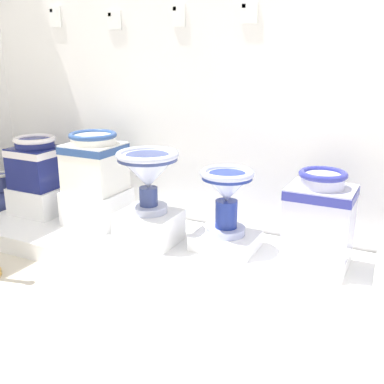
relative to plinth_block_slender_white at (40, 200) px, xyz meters
name	(u,v)px	position (x,y,z in m)	size (l,w,h in m)	color
wall_back	(219,19)	(1.29, 0.40, 1.28)	(4.04, 0.06, 3.00)	white
display_platform	(186,254)	(1.29, -0.07, -0.16)	(3.16, 0.84, 0.12)	white
plinth_block_slender_white	(40,200)	(0.00, 0.00, 0.00)	(0.38, 0.33, 0.20)	white
antique_toilet_slender_white	(36,161)	(0.00, 0.00, 0.30)	(0.34, 0.32, 0.38)	navy
plinth_block_leftmost	(97,206)	(0.52, 0.03, 0.02)	(0.40, 0.37, 0.24)	white
antique_toilet_leftmost	(94,160)	(0.52, 0.03, 0.35)	(0.37, 0.34, 0.41)	white
plinth_block_tall_cobalt	(149,227)	(1.04, -0.11, 0.00)	(0.37, 0.32, 0.20)	white
antique_toilet_tall_cobalt	(148,170)	(1.04, -0.11, 0.37)	(0.39, 0.39, 0.39)	#AFB6D2
plinth_block_central_ornate	(226,241)	(1.52, 0.01, -0.05)	(0.39, 0.31, 0.10)	white
antique_toilet_central_ornate	(227,191)	(1.52, 0.01, 0.28)	(0.33, 0.33, 0.41)	#A4ADD5
plinth_block_rightmost	(316,258)	(2.08, 0.01, -0.05)	(0.35, 0.36, 0.10)	white
antique_toilet_rightmost	(320,211)	(2.08, 0.01, 0.23)	(0.36, 0.30, 0.46)	#B6B8D8
info_placard_first	(55,17)	(-0.04, 0.37, 1.33)	(0.11, 0.01, 0.15)	white
info_placard_second	(114,20)	(0.50, 0.37, 1.29)	(0.11, 0.01, 0.13)	white
info_placard_third	(179,15)	(1.01, 0.37, 1.31)	(0.09, 0.01, 0.14)	white
info_placard_fourth	(249,12)	(1.50, 0.37, 1.31)	(0.11, 0.01, 0.13)	white
decorative_vase_corner	(3,200)	(-0.42, 0.02, -0.07)	(0.25, 0.25, 0.38)	white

